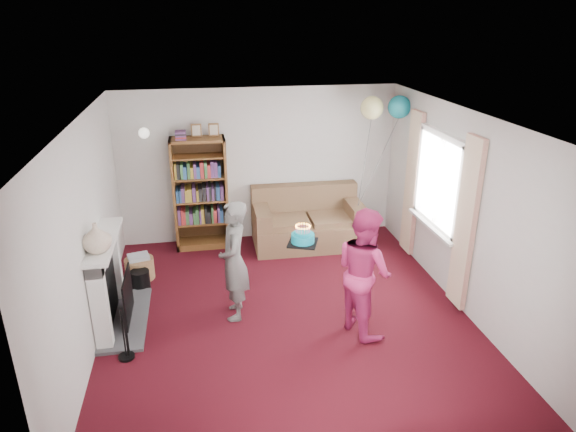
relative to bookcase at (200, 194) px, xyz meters
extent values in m
plane|color=black|center=(0.97, -2.30, -0.88)|extent=(5.00, 5.00, 0.00)
cube|color=silver|center=(0.97, 0.21, 0.37)|extent=(4.50, 0.02, 2.50)
cube|color=silver|center=(-1.29, -2.30, 0.37)|extent=(0.02, 5.00, 2.50)
cube|color=silver|center=(3.23, -2.30, 0.37)|extent=(0.02, 5.00, 2.50)
cube|color=white|center=(0.97, -2.30, 1.62)|extent=(4.50, 5.00, 0.01)
cube|color=#3F3F42|center=(-1.03, -2.10, -0.86)|extent=(0.55, 1.40, 0.04)
cube|color=white|center=(-1.18, -2.65, -0.35)|extent=(0.18, 0.14, 1.06)
cube|color=white|center=(-1.18, -1.55, -0.35)|extent=(0.18, 0.14, 1.06)
cube|color=white|center=(-1.18, -2.10, 0.12)|extent=(0.18, 1.24, 0.16)
cube|color=white|center=(-1.15, -2.10, 0.22)|extent=(0.28, 1.35, 0.05)
cube|color=black|center=(-1.20, -2.10, -0.40)|extent=(0.10, 0.80, 0.86)
cube|color=black|center=(-0.96, -2.10, -0.55)|extent=(0.02, 0.70, 0.60)
cylinder|color=black|center=(-0.93, -2.88, -0.56)|extent=(0.18, 0.18, 0.64)
cylinder|color=black|center=(-0.90, -1.30, -0.75)|extent=(0.26, 0.26, 0.26)
cube|color=white|center=(3.18, -1.70, 1.19)|extent=(0.08, 1.30, 0.08)
cube|color=white|center=(3.18, -1.70, -0.06)|extent=(0.08, 1.30, 0.08)
cube|color=white|center=(3.21, -1.70, 0.57)|extent=(0.01, 1.15, 1.20)
cube|color=white|center=(3.15, -1.70, -0.09)|extent=(0.14, 1.32, 0.04)
cube|color=beige|center=(3.17, -2.52, 0.27)|extent=(0.07, 0.38, 2.20)
cube|color=beige|center=(3.17, -0.88, 0.27)|extent=(0.07, 0.38, 2.20)
cylinder|color=gold|center=(-0.78, 0.15, 1.02)|extent=(0.04, 0.12, 0.04)
sphere|color=white|center=(-0.78, 0.06, 1.00)|extent=(0.16, 0.16, 0.16)
cube|color=#472B14|center=(0.00, 0.16, 0.01)|extent=(0.85, 0.04, 1.79)
cube|color=brown|center=(-0.40, -0.03, 0.01)|extent=(0.04, 0.42, 1.79)
cube|color=brown|center=(0.41, -0.03, 0.01)|extent=(0.04, 0.42, 1.79)
cube|color=brown|center=(0.00, -0.03, 0.89)|extent=(0.85, 0.42, 0.04)
cube|color=brown|center=(0.00, -0.03, -0.83)|extent=(0.85, 0.42, 0.10)
cube|color=brown|center=(0.00, -0.03, -0.46)|extent=(0.77, 0.38, 0.03)
cube|color=brown|center=(0.00, -0.03, -0.08)|extent=(0.77, 0.38, 0.02)
cube|color=brown|center=(0.00, -0.03, 0.30)|extent=(0.77, 0.38, 0.02)
cube|color=brown|center=(0.00, -0.03, 0.62)|extent=(0.77, 0.38, 0.02)
cube|color=maroon|center=(-0.23, -0.05, 0.97)|extent=(0.16, 0.22, 0.12)
cube|color=brown|center=(0.00, 0.02, 1.02)|extent=(0.16, 0.02, 0.20)
cube|color=brown|center=(0.27, 0.02, 1.02)|extent=(0.16, 0.02, 0.20)
cube|color=brown|center=(1.70, -0.30, -0.67)|extent=(1.76, 0.93, 0.41)
cube|color=brown|center=(1.70, 0.05, -0.31)|extent=(1.76, 0.24, 0.73)
cube|color=brown|center=(0.94, -0.30, -0.47)|extent=(0.24, 0.88, 0.57)
cube|color=brown|center=(2.46, -0.30, -0.47)|extent=(0.24, 0.88, 0.57)
cube|color=brown|center=(1.30, -0.38, -0.44)|extent=(0.75, 0.63, 0.12)
cube|color=brown|center=(2.09, -0.38, -0.44)|extent=(0.75, 0.63, 0.12)
cylinder|color=olive|center=(-0.93, -1.01, -0.73)|extent=(0.41, 0.41, 0.31)
cube|color=beige|center=(-0.93, -1.01, -0.55)|extent=(0.29, 0.22, 0.06)
imported|color=black|center=(0.35, -2.22, -0.12)|extent=(0.40, 0.58, 1.52)
imported|color=#AF235A|center=(1.81, -2.78, -0.11)|extent=(0.79, 0.90, 1.55)
cube|color=black|center=(1.12, -2.61, 0.23)|extent=(0.32, 0.32, 0.02)
cylinder|color=#0C8096|center=(1.12, -2.61, 0.29)|extent=(0.27, 0.27, 0.10)
cylinder|color=#0C8096|center=(1.12, -2.61, 0.35)|extent=(0.19, 0.19, 0.04)
cylinder|color=#CF5C9F|center=(1.20, -2.61, 0.39)|extent=(0.01, 0.01, 0.09)
sphere|color=orange|center=(1.20, -2.61, 0.44)|extent=(0.02, 0.02, 0.02)
cylinder|color=#CF5C9F|center=(1.19, -2.57, 0.39)|extent=(0.01, 0.01, 0.09)
sphere|color=orange|center=(1.19, -2.57, 0.44)|extent=(0.02, 0.02, 0.02)
cylinder|color=#CF5C9F|center=(1.17, -2.55, 0.39)|extent=(0.01, 0.01, 0.09)
sphere|color=orange|center=(1.17, -2.55, 0.44)|extent=(0.02, 0.02, 0.02)
cylinder|color=#CF5C9F|center=(1.15, -2.53, 0.39)|extent=(0.01, 0.01, 0.09)
sphere|color=orange|center=(1.15, -2.53, 0.44)|extent=(0.02, 0.02, 0.02)
cylinder|color=#CF5C9F|center=(1.12, -2.53, 0.39)|extent=(0.01, 0.01, 0.09)
sphere|color=orange|center=(1.12, -2.53, 0.44)|extent=(0.02, 0.02, 0.02)
cylinder|color=#CF5C9F|center=(1.09, -2.53, 0.39)|extent=(0.01, 0.01, 0.09)
sphere|color=orange|center=(1.09, -2.53, 0.44)|extent=(0.02, 0.02, 0.02)
cylinder|color=#CF5C9F|center=(1.06, -2.55, 0.39)|extent=(0.01, 0.01, 0.09)
sphere|color=orange|center=(1.06, -2.55, 0.44)|extent=(0.02, 0.02, 0.02)
cylinder|color=#CF5C9F|center=(1.04, -2.57, 0.39)|extent=(0.01, 0.01, 0.09)
sphere|color=orange|center=(1.04, -2.57, 0.44)|extent=(0.02, 0.02, 0.02)
cylinder|color=#CF5C9F|center=(1.04, -2.61, 0.39)|extent=(0.01, 0.01, 0.09)
sphere|color=orange|center=(1.04, -2.61, 0.44)|extent=(0.02, 0.02, 0.02)
cylinder|color=#CF5C9F|center=(1.04, -2.64, 0.39)|extent=(0.01, 0.01, 0.09)
sphere|color=orange|center=(1.04, -2.64, 0.44)|extent=(0.02, 0.02, 0.02)
cylinder|color=#CF5C9F|center=(1.06, -2.66, 0.39)|extent=(0.01, 0.01, 0.09)
sphere|color=orange|center=(1.06, -2.66, 0.44)|extent=(0.02, 0.02, 0.02)
cylinder|color=#CF5C9F|center=(1.09, -2.68, 0.39)|extent=(0.01, 0.01, 0.09)
sphere|color=orange|center=(1.09, -2.68, 0.44)|extent=(0.02, 0.02, 0.02)
cylinder|color=#CF5C9F|center=(1.12, -2.69, 0.39)|extent=(0.01, 0.01, 0.09)
sphere|color=orange|center=(1.12, -2.69, 0.44)|extent=(0.02, 0.02, 0.02)
cylinder|color=#CF5C9F|center=(1.15, -2.68, 0.39)|extent=(0.01, 0.01, 0.09)
sphere|color=orange|center=(1.15, -2.68, 0.44)|extent=(0.02, 0.02, 0.02)
cylinder|color=#CF5C9F|center=(1.17, -2.66, 0.39)|extent=(0.01, 0.01, 0.09)
sphere|color=orange|center=(1.17, -2.66, 0.44)|extent=(0.02, 0.02, 0.02)
cylinder|color=#CF5C9F|center=(1.19, -2.64, 0.39)|extent=(0.01, 0.01, 0.09)
sphere|color=orange|center=(1.19, -2.64, 0.44)|extent=(0.02, 0.02, 0.02)
sphere|color=#3F3F3F|center=(2.46, -0.50, -0.20)|extent=(0.02, 0.02, 0.02)
sphere|color=teal|center=(3.09, -0.34, 1.34)|extent=(0.35, 0.35, 0.35)
sphere|color=#F2F094|center=(2.65, -0.34, 1.34)|extent=(0.35, 0.35, 0.35)
imported|color=beige|center=(-1.15, -2.45, 0.41)|extent=(0.39, 0.39, 0.33)
camera|label=1|loc=(0.00, -7.83, 2.69)|focal=32.00mm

